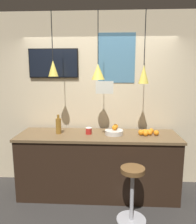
{
  "coord_description": "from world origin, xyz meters",
  "views": [
    {
      "loc": [
        0.17,
        -2.53,
        1.93
      ],
      "look_at": [
        0.0,
        0.72,
        1.34
      ],
      "focal_mm": 35.0,
      "sensor_mm": 36.0,
      "label": 1
    }
  ],
  "objects_px": {
    "juice_bottle": "(58,126)",
    "bar_stool": "(132,188)",
    "mounted_tv": "(53,63)",
    "fruit_bowl": "(114,131)",
    "spread_jar": "(89,131)"
  },
  "relations": [
    {
      "from": "fruit_bowl",
      "to": "spread_jar",
      "type": "height_order",
      "value": "fruit_bowl"
    },
    {
      "from": "juice_bottle",
      "to": "spread_jar",
      "type": "distance_m",
      "value": 0.48
    },
    {
      "from": "juice_bottle",
      "to": "bar_stool",
      "type": "bearing_deg",
      "value": -31.01
    },
    {
      "from": "spread_jar",
      "to": "juice_bottle",
      "type": "bearing_deg",
      "value": 180.0
    },
    {
      "from": "fruit_bowl",
      "to": "mounted_tv",
      "type": "bearing_deg",
      "value": 158.28
    },
    {
      "from": "bar_stool",
      "to": "juice_bottle",
      "type": "bearing_deg",
      "value": 148.99
    },
    {
      "from": "bar_stool",
      "to": "spread_jar",
      "type": "height_order",
      "value": "spread_jar"
    },
    {
      "from": "fruit_bowl",
      "to": "juice_bottle",
      "type": "bearing_deg",
      "value": -179.63
    },
    {
      "from": "bar_stool",
      "to": "fruit_bowl",
      "type": "xyz_separation_m",
      "value": [
        -0.23,
        0.66,
        0.57
      ]
    },
    {
      "from": "mounted_tv",
      "to": "juice_bottle",
      "type": "bearing_deg",
      "value": -70.06
    },
    {
      "from": "bar_stool",
      "to": "fruit_bowl",
      "type": "bearing_deg",
      "value": 108.85
    },
    {
      "from": "bar_stool",
      "to": "mounted_tv",
      "type": "bearing_deg",
      "value": 139.33
    },
    {
      "from": "fruit_bowl",
      "to": "juice_bottle",
      "type": "height_order",
      "value": "juice_bottle"
    },
    {
      "from": "bar_stool",
      "to": "spread_jar",
      "type": "distance_m",
      "value": 1.07
    },
    {
      "from": "fruit_bowl",
      "to": "juice_bottle",
      "type": "relative_size",
      "value": 0.94
    }
  ]
}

